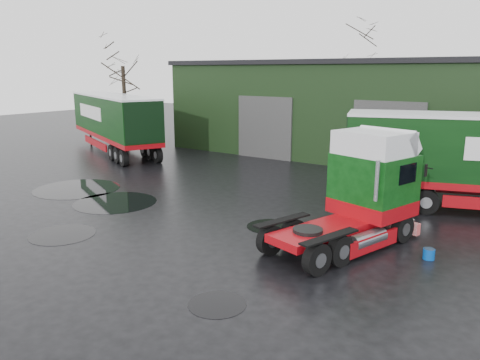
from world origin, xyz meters
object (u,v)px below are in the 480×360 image
tree_back_a (358,80)px  trailer_left (114,123)px  warehouse (418,109)px  hero_tractor (341,192)px  wash_bucket (429,254)px  tree_left (124,90)px

tree_back_a → trailer_left: bearing=-116.6°
warehouse → hero_tractor: size_ratio=5.40×
warehouse → trailer_left: size_ratio=2.50×
trailer_left → tree_back_a: bearing=-2.4°
wash_bucket → tree_back_a: tree_back_a is taller
tree_left → tree_back_a: 21.10m
trailer_left → tree_left: tree_left is taller
hero_tractor → tree_left: size_ratio=0.71×
trailer_left → tree_left: size_ratio=1.52×
trailer_left → tree_back_a: tree_back_a is taller
warehouse → tree_left: size_ratio=3.81×
tree_left → tree_back_a: bearing=58.6°
wash_bucket → tree_back_a: size_ratio=0.04×
tree_back_a → hero_tractor: bearing=-69.7°
wash_bucket → warehouse: bearing=106.2°
hero_tractor → wash_bucket: size_ratio=17.21×
trailer_left → tree_back_a: (10.00, 20.00, 2.74)m
hero_tractor → tree_back_a: size_ratio=0.63×
warehouse → hero_tractor: (2.46, -18.28, -1.29)m
trailer_left → wash_bucket: 24.39m
warehouse → tree_back_a: bearing=128.7°
hero_tractor → wash_bucket: (2.65, 0.72, -1.70)m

